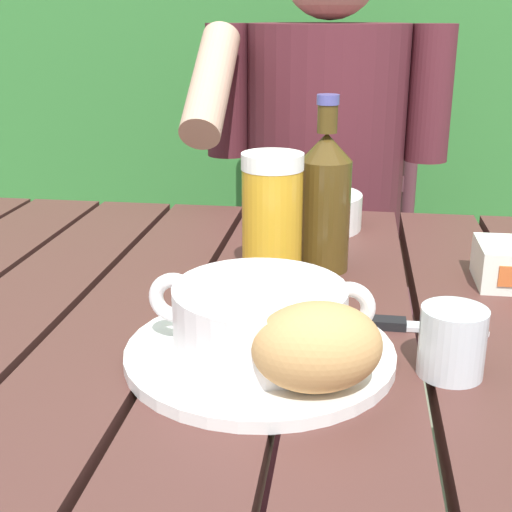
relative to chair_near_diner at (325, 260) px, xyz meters
The scene contains 12 objects.
dining_table 0.87m from the chair_near_diner, 93.91° to the right, with size 1.15×0.83×0.72m.
hedge_backdrop 0.93m from the chair_near_diner, 82.15° to the left, with size 3.94×0.94×1.96m.
chair_near_diner is the anchor object (origin of this frame).
person_eating 0.32m from the chair_near_diner, 90.80° to the right, with size 0.48×0.47×1.23m.
serving_plate 1.03m from the chair_near_diner, 91.31° to the right, with size 0.26×0.26×0.01m.
soup_bowl 1.04m from the chair_near_diner, 91.31° to the right, with size 0.22×0.17×0.07m.
bread_roll 1.11m from the chair_near_diner, 88.11° to the right, with size 0.13×0.11×0.08m.
beer_glass 0.86m from the chair_near_diner, 92.63° to the right, with size 0.07×0.07×0.16m.
beer_bottle 0.81m from the chair_near_diner, 88.10° to the right, with size 0.07×0.07×0.22m.
water_glass_small 1.05m from the chair_near_diner, 81.19° to the right, with size 0.06×0.06×0.07m.
table_knife 0.95m from the chair_near_diner, 82.54° to the right, with size 0.14×0.02×0.01m.
diner_bowl 0.61m from the chair_near_diner, 90.00° to the right, with size 0.15×0.15×0.05m.
Camera 1 is at (0.12, -0.74, 1.04)m, focal length 49.03 mm.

